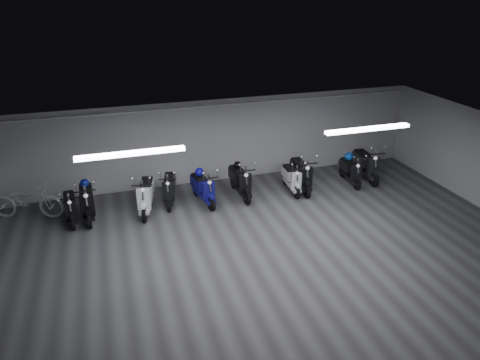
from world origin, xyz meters
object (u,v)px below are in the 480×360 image
object	(u,v)px
helmet_1	(349,156)
scooter_5	(240,176)
scooter_0	(70,202)
scooter_7	(301,169)
scooter_8	(351,167)
scooter_3	(169,184)
helmet_3	(85,183)
helmet_0	(199,172)
scooter_4	(203,184)
scooter_9	(366,160)
helmet_2	(237,165)
scooter_1	(86,196)
scooter_2	(146,190)
bicycle	(26,196)
scooter_6	(292,174)

from	to	relation	value
helmet_1	scooter_5	bearing A→B (deg)	-179.12
scooter_0	scooter_5	size ratio (longest dim) A/B	0.86
scooter_7	scooter_8	xyz separation A→B (m)	(1.78, -0.06, -0.11)
scooter_0	scooter_3	world-z (taller)	scooter_3
scooter_3	helmet_3	distance (m)	2.42
scooter_8	helmet_0	distance (m)	5.10
scooter_0	scooter_4	size ratio (longest dim) A/B	0.91
scooter_9	scooter_0	bearing A→B (deg)	-174.69
helmet_2	helmet_3	world-z (taller)	helmet_3
scooter_9	helmet_2	xyz separation A→B (m)	(-4.51, 0.25, 0.26)
helmet_3	scooter_1	bearing A→B (deg)	-87.48
scooter_8	helmet_3	world-z (taller)	scooter_8
scooter_3	scooter_8	size ratio (longest dim) A/B	1.06
scooter_1	scooter_2	bearing A→B (deg)	-6.45
scooter_0	helmet_2	xyz separation A→B (m)	(5.02, 0.37, 0.38)
scooter_0	bicycle	size ratio (longest dim) A/B	0.76
helmet_0	helmet_2	distance (m)	1.26
scooter_2	scooter_4	size ratio (longest dim) A/B	1.07
scooter_9	helmet_1	xyz separation A→B (m)	(-0.66, 0.06, 0.18)
scooter_3	scooter_9	xyz separation A→B (m)	(6.69, -0.20, 0.07)
helmet_1	helmet_3	xyz separation A→B (m)	(-8.42, 0.15, 0.09)
bicycle	helmet_2	world-z (taller)	bicycle
scooter_1	bicycle	size ratio (longest dim) A/B	0.89
scooter_8	helmet_1	distance (m)	0.36
scooter_3	scooter_0	bearing A→B (deg)	-161.39
scooter_0	scooter_6	xyz separation A→B (m)	(6.71, -0.04, 0.01)
helmet_0	helmet_3	world-z (taller)	helmet_3
bicycle	scooter_4	bearing A→B (deg)	-78.26
scooter_0	helmet_3	bearing A→B (deg)	31.28
scooter_1	scooter_3	bearing A→B (deg)	3.49
scooter_5	scooter_2	bearing A→B (deg)	-178.99
scooter_6	helmet_0	size ratio (longest dim) A/B	5.89
scooter_8	helmet_1	world-z (taller)	scooter_8
scooter_2	helmet_1	xyz separation A→B (m)	(6.77, 0.22, 0.19)
scooter_8	scooter_9	bearing A→B (deg)	18.30
scooter_2	scooter_6	world-z (taller)	scooter_2
scooter_9	bicycle	distance (m)	10.72
scooter_9	scooter_6	bearing A→B (deg)	-172.21
scooter_3	scooter_9	size ratio (longest dim) A/B	0.90
scooter_7	scooter_9	distance (m)	2.46
scooter_1	bicycle	world-z (taller)	scooter_1
scooter_4	scooter_7	world-z (taller)	scooter_7
bicycle	helmet_3	bearing A→B (deg)	-80.78
scooter_8	helmet_2	bearing A→B (deg)	178.29
scooter_4	scooter_5	world-z (taller)	scooter_5
scooter_1	scooter_4	size ratio (longest dim) A/B	1.07
scooter_2	scooter_6	bearing A→B (deg)	12.73
scooter_3	helmet_0	distance (m)	0.98
scooter_1	scooter_5	bearing A→B (deg)	-1.94
scooter_1	helmet_3	world-z (taller)	scooter_1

